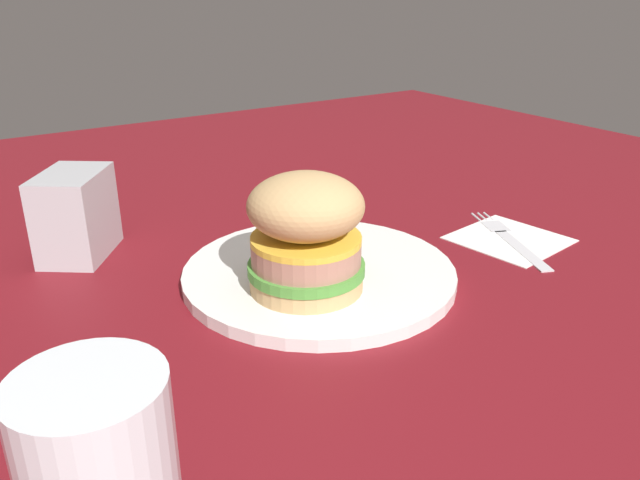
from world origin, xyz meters
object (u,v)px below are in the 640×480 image
object	(u,v)px
fries_pile	(306,240)
fork	(509,236)
sandwich	(306,233)
napkin	(509,239)
plate	(320,274)
napkin_dispenser	(76,215)

from	to	relation	value
fries_pile	fork	distance (m)	0.23
sandwich	napkin	size ratio (longest dim) A/B	0.98
fries_pile	fork	bearing A→B (deg)	67.25
napkin	fork	world-z (taller)	fork
sandwich	plate	bearing A→B (deg)	129.57
sandwich	fries_pile	bearing A→B (deg)	147.68
plate	napkin_dispenser	size ratio (longest dim) A/B	2.94
fries_pile	plate	bearing A→B (deg)	-20.00
napkin_dispenser	fries_pile	bearing A→B (deg)	92.22
plate	napkin_dispenser	bearing A→B (deg)	-136.99
plate	fork	distance (m)	0.24
napkin	napkin_dispenser	distance (m)	0.47
napkin	fries_pile	bearing A→B (deg)	-113.15
fries_pile	napkin	size ratio (longest dim) A/B	1.02
plate	fries_pile	world-z (taller)	fries_pile
fork	napkin_dispenser	distance (m)	0.47
fork	plate	bearing A→B (deg)	-97.65
fries_pile	sandwich	bearing A→B (deg)	-32.32
fries_pile	napkin	world-z (taller)	fries_pile
plate	fries_pile	xyz separation A→B (m)	(-0.06, 0.02, 0.01)
plate	napkin	xyz separation A→B (m)	(0.03, 0.23, -0.01)
napkin	fork	bearing A→B (deg)	156.80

